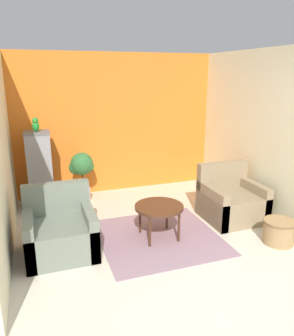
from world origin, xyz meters
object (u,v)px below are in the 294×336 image
at_px(wicker_basket, 279,231).
at_px(potted_plant, 82,169).
at_px(coffee_table, 159,209).
at_px(armchair_right, 231,202).
at_px(parrot, 36,125).
at_px(birdcage, 40,173).
at_px(armchair_left, 60,232).

bearing_deg(wicker_basket, potted_plant, 133.08).
bearing_deg(coffee_table, armchair_right, 10.05).
xyz_separation_m(coffee_table, parrot, (-1.47, 1.68, 0.96)).
bearing_deg(potted_plant, birdcage, -176.15).
relative_size(armchair_left, armchair_right, 1.00).
height_order(armchair_left, potted_plant, potted_plant).
height_order(birdcage, potted_plant, birdcage).
height_order(armchair_left, armchair_right, same).
distance_m(coffee_table, parrot, 2.43).
bearing_deg(coffee_table, armchair_left, 177.80).
relative_size(parrot, wicker_basket, 0.55).
height_order(potted_plant, wicker_basket, potted_plant).
distance_m(birdcage, parrot, 0.80).
xyz_separation_m(birdcage, wicker_basket, (2.92, -2.34, -0.42)).
xyz_separation_m(armchair_left, wicker_basket, (2.76, -0.71, -0.10)).
height_order(armchair_right, parrot, parrot).
bearing_deg(potted_plant, wicker_basket, -46.92).
bearing_deg(parrot, potted_plant, 3.69).
relative_size(coffee_table, armchair_right, 0.78).
bearing_deg(armchair_right, birdcage, 152.17).
xyz_separation_m(armchair_right, wicker_basket, (0.17, -0.88, -0.10)).
bearing_deg(parrot, armchair_left, -84.23).
relative_size(armchair_left, birdcage, 0.66).
distance_m(armchair_left, armchair_right, 2.59).
bearing_deg(armchair_right, wicker_basket, -79.04).
bearing_deg(potted_plant, coffee_table, -65.84).
height_order(armchair_left, wicker_basket, armchair_left).
bearing_deg(parrot, coffee_table, -48.87).
xyz_separation_m(coffee_table, armchair_right, (1.28, 0.23, -0.15)).
distance_m(coffee_table, birdcage, 2.24).
bearing_deg(coffee_table, potted_plant, 114.16).
relative_size(armchair_left, potted_plant, 0.97).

